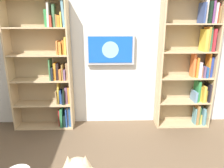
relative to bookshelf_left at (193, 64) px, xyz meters
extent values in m
cube|color=silver|center=(1.24, -0.17, 0.31)|extent=(4.52, 0.06, 2.70)
cube|color=tan|center=(-0.31, 0.02, -0.01)|extent=(0.02, 0.28, 2.06)
cube|color=tan|center=(0.53, 0.02, -0.01)|extent=(0.02, 0.28, 2.06)
cube|color=tan|center=(0.11, -0.11, -0.01)|extent=(0.86, 0.01, 2.06)
cube|color=tan|center=(0.11, 0.02, -1.03)|extent=(0.81, 0.27, 0.02)
cube|color=tan|center=(0.11, 0.02, -0.62)|extent=(0.81, 0.27, 0.02)
cube|color=tan|center=(0.11, 0.02, -0.21)|extent=(0.81, 0.27, 0.02)
cube|color=tan|center=(0.11, 0.02, 0.20)|extent=(0.81, 0.27, 0.02)
cube|color=tan|center=(0.11, 0.02, 0.61)|extent=(0.81, 0.27, 0.02)
cube|color=#5B9FAC|center=(-0.27, 0.02, -0.91)|extent=(0.02, 0.17, 0.22)
cube|color=#5E8F9F|center=(-0.24, 0.03, -0.87)|extent=(0.03, 0.20, 0.29)
cube|color=gold|center=(-0.21, 0.01, -0.93)|extent=(0.03, 0.16, 0.17)
cube|color=#39723F|center=(-0.18, 0.02, -0.86)|extent=(0.02, 0.15, 0.31)
cube|color=#9C713F|center=(-0.14, 0.02, -0.84)|extent=(0.04, 0.18, 0.35)
cube|color=#5B929D|center=(-0.11, 0.03, -0.88)|extent=(0.02, 0.13, 0.28)
cube|color=#242029|center=(-0.28, 0.03, -0.46)|extent=(0.02, 0.22, 0.30)
cube|color=gold|center=(-0.24, 0.02, -0.51)|extent=(0.04, 0.14, 0.19)
cube|color=gold|center=(-0.20, 0.03, -0.47)|extent=(0.04, 0.23, 0.27)
cube|color=gold|center=(-0.15, 0.02, -0.48)|extent=(0.04, 0.13, 0.25)
cube|color=#2C8243|center=(-0.11, 0.01, -0.44)|extent=(0.04, 0.20, 0.35)
cube|color=#698FAF|center=(-0.06, 0.03, -0.52)|extent=(0.04, 0.22, 0.17)
cube|color=#2A3FA0|center=(-0.27, 0.01, -0.04)|extent=(0.03, 0.16, 0.32)
cube|color=orange|center=(-0.23, 0.02, -0.01)|extent=(0.03, 0.15, 0.37)
cube|color=#24528D|center=(-0.19, 0.04, -0.12)|extent=(0.04, 0.20, 0.17)
cube|color=slate|center=(-0.15, 0.02, -0.11)|extent=(0.02, 0.23, 0.17)
cube|color=#A3674D|center=(-0.12, 0.02, -0.12)|extent=(0.03, 0.17, 0.17)
cube|color=silver|center=(-0.08, 0.02, -0.08)|extent=(0.04, 0.22, 0.24)
cube|color=orange|center=(-0.04, 0.03, -0.04)|extent=(0.03, 0.15, 0.31)
cube|color=orange|center=(0.00, 0.01, -0.02)|extent=(0.04, 0.14, 0.37)
cube|color=#2550A0|center=(-0.27, 0.01, 0.31)|extent=(0.03, 0.12, 0.21)
cube|color=red|center=(-0.23, 0.03, 0.37)|extent=(0.04, 0.21, 0.33)
cube|color=#37744A|center=(-0.19, 0.03, 0.39)|extent=(0.06, 0.16, 0.36)
cube|color=orange|center=(-0.15, 0.04, 0.39)|extent=(0.03, 0.20, 0.36)
cube|color=yellow|center=(-0.11, 0.04, 0.37)|extent=(0.04, 0.22, 0.33)
cube|color=olive|center=(-0.28, 0.03, 0.73)|extent=(0.02, 0.14, 0.24)
cube|color=red|center=(-0.25, 0.01, 0.75)|extent=(0.02, 0.13, 0.28)
cube|color=beige|center=(-0.22, 0.04, 0.76)|extent=(0.03, 0.16, 0.28)
cube|color=#854284|center=(-0.18, 0.01, 0.77)|extent=(0.03, 0.19, 0.31)
cube|color=#714690|center=(-0.15, 0.02, 0.72)|extent=(0.02, 0.13, 0.20)
cube|color=black|center=(-0.12, 0.04, 0.77)|extent=(0.04, 0.22, 0.30)
cube|color=beige|center=(-0.07, 0.02, 0.78)|extent=(0.04, 0.18, 0.33)
cube|color=#394D89|center=(-0.03, 0.03, 0.76)|extent=(0.03, 0.23, 0.29)
cube|color=tan|center=(1.92, 0.02, -0.04)|extent=(0.02, 0.28, 1.99)
cube|color=tan|center=(2.84, 0.02, -0.04)|extent=(0.02, 0.28, 1.99)
cube|color=tan|center=(2.38, -0.11, -0.04)|extent=(0.93, 0.01, 1.99)
cube|color=tan|center=(2.38, 0.02, -1.03)|extent=(0.89, 0.27, 0.02)
cube|color=tan|center=(2.38, 0.02, -0.63)|extent=(0.89, 0.27, 0.02)
cube|color=tan|center=(2.38, 0.02, -0.24)|extent=(0.89, 0.27, 0.02)
cube|color=tan|center=(2.38, 0.02, 0.16)|extent=(0.89, 0.27, 0.02)
cube|color=tan|center=(2.38, 0.02, 0.55)|extent=(0.89, 0.27, 0.02)
cube|color=#29528D|center=(1.96, 0.03, -0.85)|extent=(0.04, 0.15, 0.34)
cube|color=silver|center=(2.00, 0.02, -0.86)|extent=(0.02, 0.13, 0.32)
cube|color=#27478C|center=(2.02, 0.03, -0.86)|extent=(0.02, 0.18, 0.31)
cube|color=black|center=(2.06, 0.02, -0.92)|extent=(0.04, 0.19, 0.20)
cube|color=#2E7948|center=(2.10, 0.04, -0.86)|extent=(0.05, 0.20, 0.31)
cube|color=#B32727|center=(2.14, 0.02, -0.88)|extent=(0.03, 0.12, 0.28)
cube|color=orange|center=(1.96, 0.02, -0.49)|extent=(0.03, 0.15, 0.27)
cube|color=#845878|center=(2.00, 0.02, -0.49)|extent=(0.04, 0.14, 0.27)
cube|color=black|center=(2.04, 0.02, -0.50)|extent=(0.02, 0.21, 0.24)
cube|color=black|center=(2.06, 0.02, -0.53)|extent=(0.02, 0.21, 0.18)
cube|color=#264692|center=(2.09, 0.02, -0.51)|extent=(0.04, 0.12, 0.22)
cube|color=gold|center=(2.13, 0.02, -0.44)|extent=(0.04, 0.14, 0.35)
cube|color=#93774D|center=(2.15, 0.04, -0.51)|extent=(0.03, 0.17, 0.22)
cube|color=#95714E|center=(1.96, 0.02, -0.09)|extent=(0.04, 0.15, 0.26)
cube|color=slate|center=(2.00, 0.04, -0.14)|extent=(0.03, 0.16, 0.17)
cube|color=olive|center=(2.03, 0.03, -0.11)|extent=(0.02, 0.19, 0.24)
cube|color=orange|center=(2.07, 0.02, -0.14)|extent=(0.03, 0.22, 0.17)
cube|color=black|center=(2.11, 0.02, -0.10)|extent=(0.04, 0.14, 0.26)
cube|color=orange|center=(2.15, 0.03, -0.09)|extent=(0.04, 0.13, 0.26)
cube|color=black|center=(2.19, 0.04, -0.13)|extent=(0.03, 0.18, 0.20)
cube|color=#43814A|center=(2.22, 0.03, -0.06)|extent=(0.02, 0.16, 0.32)
cube|color=yellow|center=(1.96, 0.03, 0.30)|extent=(0.02, 0.23, 0.25)
cube|color=orange|center=(2.00, 0.01, 0.27)|extent=(0.04, 0.16, 0.21)
cube|color=orange|center=(2.04, 0.04, 0.26)|extent=(0.04, 0.16, 0.19)
cube|color=orange|center=(2.09, 0.02, 0.27)|extent=(0.03, 0.19, 0.20)
cube|color=#699BAA|center=(1.96, 0.02, 0.74)|extent=(0.05, 0.23, 0.36)
cube|color=gold|center=(2.00, 0.01, 0.67)|extent=(0.02, 0.23, 0.21)
cube|color=orange|center=(2.03, 0.02, 0.64)|extent=(0.04, 0.21, 0.16)
cube|color=olive|center=(2.07, 0.02, 0.65)|extent=(0.02, 0.12, 0.18)
cube|color=#437047|center=(2.11, 0.03, 0.72)|extent=(0.03, 0.13, 0.31)
cube|color=#B43C2B|center=(2.15, 0.02, 0.64)|extent=(0.03, 0.21, 0.16)
cube|color=beige|center=(2.18, 0.02, 0.73)|extent=(0.04, 0.19, 0.34)
cube|color=#358742|center=(2.22, 0.02, 0.68)|extent=(0.04, 0.13, 0.24)
cube|color=#B7B7BC|center=(1.30, -0.09, 0.22)|extent=(0.75, 0.06, 0.48)
cube|color=blue|center=(1.30, -0.06, 0.22)|extent=(0.68, 0.01, 0.41)
cylinder|color=#8CCCEA|center=(1.30, -0.05, 0.22)|extent=(0.26, 0.00, 0.26)
cone|color=#D1B284|center=(1.46, 2.40, 0.04)|extent=(0.06, 0.06, 0.08)
cone|color=#D1B284|center=(1.54, 2.40, 0.04)|extent=(0.06, 0.06, 0.08)
cone|color=beige|center=(1.46, 2.40, 0.04)|extent=(0.03, 0.03, 0.05)
cone|color=beige|center=(1.54, 2.40, 0.04)|extent=(0.03, 0.03, 0.05)
camera|label=1|loc=(1.37, 3.17, 0.63)|focal=33.16mm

